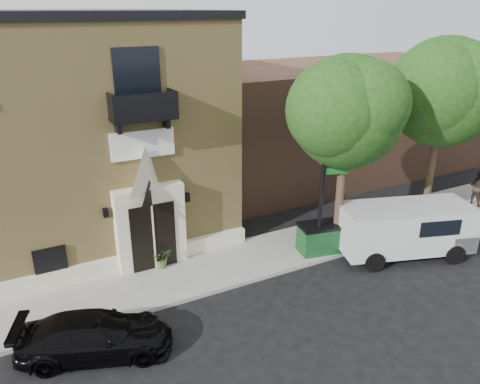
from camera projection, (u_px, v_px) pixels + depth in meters
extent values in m
plane|color=black|center=(206.00, 297.00, 16.30)|extent=(120.00, 120.00, 0.00)
cube|color=gray|center=(214.00, 268.00, 17.94)|extent=(42.00, 3.00, 0.15)
cube|color=tan|center=(63.00, 131.00, 19.92)|extent=(12.00, 10.00, 9.00)
cube|color=black|center=(46.00, 14.00, 18.21)|extent=(12.20, 10.20, 0.30)
cube|color=white|center=(100.00, 268.00, 17.20)|extent=(12.00, 0.30, 0.60)
cube|color=white|center=(151.00, 227.00, 17.48)|extent=(2.60, 0.55, 3.20)
pyramid|color=white|center=(146.00, 167.00, 16.62)|extent=(2.60, 0.55, 1.50)
cube|color=black|center=(154.00, 237.00, 17.36)|extent=(1.70, 0.06, 2.60)
cube|color=white|center=(154.00, 238.00, 17.32)|extent=(0.06, 0.04, 2.60)
cube|color=white|center=(143.00, 144.00, 16.48)|extent=(2.30, 0.10, 1.00)
cube|color=black|center=(144.00, 118.00, 15.79)|extent=(2.20, 0.90, 0.10)
cube|color=black|center=(147.00, 107.00, 15.27)|extent=(2.20, 0.06, 0.90)
cube|color=black|center=(111.00, 108.00, 15.17)|extent=(0.06, 0.90, 0.90)
cube|color=black|center=(173.00, 102.00, 16.08)|extent=(0.06, 0.90, 0.90)
cube|color=black|center=(137.00, 81.00, 15.69)|extent=(1.60, 0.08, 2.20)
cube|color=black|center=(50.00, 261.00, 16.31)|extent=(1.10, 0.10, 1.00)
cube|color=#E35424|center=(50.00, 261.00, 16.34)|extent=(0.85, 0.06, 0.75)
cube|color=black|center=(106.00, 213.00, 16.61)|extent=(0.18, 0.18, 0.32)
cube|color=black|center=(187.00, 197.00, 17.95)|extent=(0.18, 0.18, 0.32)
cube|color=brown|center=(328.00, 119.00, 27.71)|extent=(18.00, 8.00, 6.40)
cylinder|color=#38281C|center=(339.00, 202.00, 18.43)|extent=(0.32, 0.32, 4.20)
sphere|color=#193C10|center=(347.00, 112.00, 17.12)|extent=(4.20, 4.20, 4.20)
sphere|color=#193C10|center=(358.00, 116.00, 17.82)|extent=(3.36, 3.36, 3.36)
sphere|color=#193C10|center=(336.00, 109.00, 16.58)|extent=(3.57, 3.57, 3.57)
sphere|color=#193C10|center=(365.00, 104.00, 16.48)|extent=(3.15, 3.15, 3.15)
cylinder|color=#38281C|center=(429.00, 179.00, 20.56)|extent=(0.32, 0.32, 4.42)
sphere|color=#193C10|center=(443.00, 92.00, 19.16)|extent=(4.50, 4.50, 4.50)
sphere|color=#193C10|center=(449.00, 97.00, 19.86)|extent=(3.60, 3.60, 3.60)
sphere|color=#193C10|center=(436.00, 89.00, 18.62)|extent=(3.82, 3.82, 3.83)
sphere|color=#193C10|center=(463.00, 84.00, 18.52)|extent=(3.38, 3.38, 3.38)
imported|color=black|center=(95.00, 336.00, 13.40)|extent=(4.71, 3.09, 1.27)
cube|color=silver|center=(405.00, 227.00, 18.61)|extent=(5.60, 3.59, 1.77)
cube|color=silver|center=(451.00, 235.00, 19.13)|extent=(1.63, 2.30, 0.73)
cube|color=black|center=(463.00, 215.00, 18.89)|extent=(0.84, 1.78, 0.73)
cube|color=black|center=(441.00, 229.00, 17.64)|extent=(1.60, 0.55, 0.63)
cylinder|color=black|center=(374.00, 262.00, 17.75)|extent=(0.83, 0.49, 0.79)
cylinder|color=black|center=(354.00, 238.00, 19.57)|extent=(0.83, 0.49, 0.79)
cylinder|color=black|center=(454.00, 254.00, 18.28)|extent=(0.83, 0.49, 0.79)
cylinder|color=black|center=(427.00, 232.00, 20.10)|extent=(0.83, 0.49, 0.79)
cylinder|color=black|center=(323.00, 174.00, 17.65)|extent=(0.18, 0.18, 6.75)
cube|color=#0C631A|center=(336.00, 171.00, 17.67)|extent=(0.91, 0.37, 0.25)
cube|color=#0C631A|center=(320.00, 160.00, 17.97)|extent=(0.37, 0.91, 0.25)
cylinder|color=#BA120C|center=(345.00, 249.00, 19.12)|extent=(0.41, 0.41, 0.09)
cylinder|color=#BA120C|center=(346.00, 241.00, 18.99)|extent=(0.29, 0.29, 0.62)
sphere|color=#BA120C|center=(347.00, 234.00, 18.86)|extent=(0.29, 0.29, 0.29)
cylinder|color=#BA120C|center=(346.00, 240.00, 18.97)|extent=(0.51, 0.14, 0.14)
cube|color=#0F3917|center=(321.00, 239.00, 18.89)|extent=(1.93, 1.32, 1.08)
cube|color=black|center=(322.00, 225.00, 18.67)|extent=(1.99, 1.38, 0.12)
imported|color=#4B6A34|center=(162.00, 257.00, 17.75)|extent=(0.77, 0.68, 0.81)
imported|color=black|center=(339.00, 212.00, 20.51)|extent=(0.75, 0.73, 1.74)
imported|color=#342A23|center=(478.00, 187.00, 23.23)|extent=(0.75, 0.94, 1.85)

